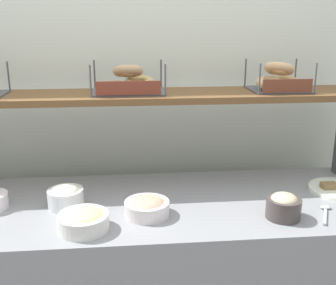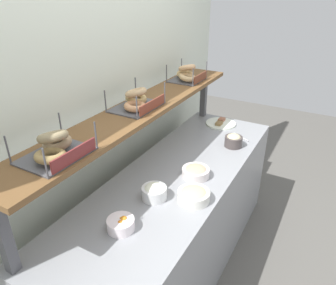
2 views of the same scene
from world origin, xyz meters
TOP-DOWN VIEW (x-y plane):
  - back_wall at (0.00, 0.55)m, footprint 3.41×0.06m
  - upper_shelf at (0.00, 0.27)m, footprint 2.17×0.32m
  - bowl_egg_salad at (-0.20, -0.22)m, footprint 0.19×0.19m
  - bowl_lox_spread at (0.04, -0.12)m, footprint 0.18×0.18m
  - bowl_cream_cheese at (-0.29, -0.01)m, footprint 0.15×0.15m
  - bowl_tuna_salad at (0.58, -0.19)m, footprint 0.14×0.14m
  - serving_spoon_near_plate at (0.77, -0.17)m, footprint 0.10×0.16m
  - bagel_basket_sesame at (-0.02, 0.28)m, footprint 0.33×0.25m
  - bagel_basket_plain at (0.69, 0.28)m, footprint 0.27×0.25m

SIDE VIEW (x-z plane):
  - serving_spoon_near_plate at x=0.77m, z-range 0.85..0.86m
  - bowl_lox_spread at x=0.04m, z-range 0.85..0.92m
  - bowl_egg_salad at x=-0.20m, z-range 0.85..0.93m
  - bowl_cream_cheese at x=-0.29m, z-range 0.85..0.94m
  - bowl_tuna_salad at x=0.58m, z-range 0.85..0.95m
  - back_wall at x=0.00m, z-range 0.00..2.40m
  - upper_shelf at x=0.00m, z-range 1.25..1.28m
  - bagel_basket_sesame at x=-0.02m, z-range 1.26..1.40m
  - bagel_basket_plain at x=0.69m, z-range 1.26..1.40m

